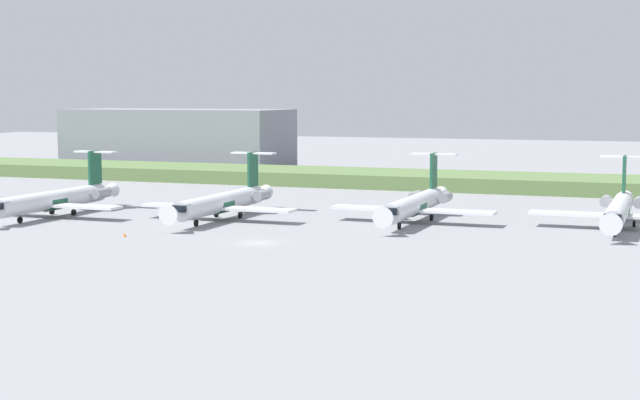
{
  "coord_description": "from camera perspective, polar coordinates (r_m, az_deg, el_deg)",
  "views": [
    {
      "loc": [
        46.76,
        -104.07,
        17.54
      ],
      "look_at": [
        0.0,
        21.11,
        3.0
      ],
      "focal_mm": 54.28,
      "sensor_mm": 36.0,
      "label": 1
    }
  ],
  "objects": [
    {
      "name": "distant_hangar",
      "position": [
        235.76,
        -8.37,
        3.6
      ],
      "size": [
        53.03,
        22.29,
        14.14
      ],
      "primitive_type": "cube",
      "color": "gray",
      "rests_on": "ground"
    },
    {
      "name": "regional_jet_third",
      "position": [
        137.41,
        -5.77,
        -0.09
      ],
      "size": [
        22.81,
        31.0,
        9.0
      ],
      "color": "silver",
      "rests_on": "ground"
    },
    {
      "name": "ground_plane",
      "position": [
        143.07,
        1.25,
        -0.83
      ],
      "size": [
        500.0,
        500.0,
        0.0
      ],
      "primitive_type": "plane",
      "color": "gray"
    },
    {
      "name": "regional_jet_second",
      "position": [
        145.23,
        -15.36,
        0.06
      ],
      "size": [
        22.81,
        31.0,
        9.0
      ],
      "color": "silver",
      "rests_on": "ground"
    },
    {
      "name": "regional_jet_fourth",
      "position": [
        134.65,
        5.63,
        -0.22
      ],
      "size": [
        22.81,
        31.0,
        9.0
      ],
      "color": "silver",
      "rests_on": "ground"
    },
    {
      "name": "safety_cone_front_marker",
      "position": [
        122.6,
        -11.45,
        -2.01
      ],
      "size": [
        0.44,
        0.44,
        0.55
      ],
      "primitive_type": "cone",
      "color": "orange",
      "rests_on": "ground"
    },
    {
      "name": "regional_jet_fifth",
      "position": [
        133.55,
        17.21,
        -0.52
      ],
      "size": [
        22.81,
        31.0,
        9.0
      ],
      "color": "silver",
      "rests_on": "ground"
    },
    {
      "name": "grass_berm",
      "position": [
        187.01,
        5.93,
        1.2
      ],
      "size": [
        320.0,
        20.0,
        2.65
      ],
      "primitive_type": "cube",
      "color": "#597542",
      "rests_on": "ground"
    }
  ]
}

